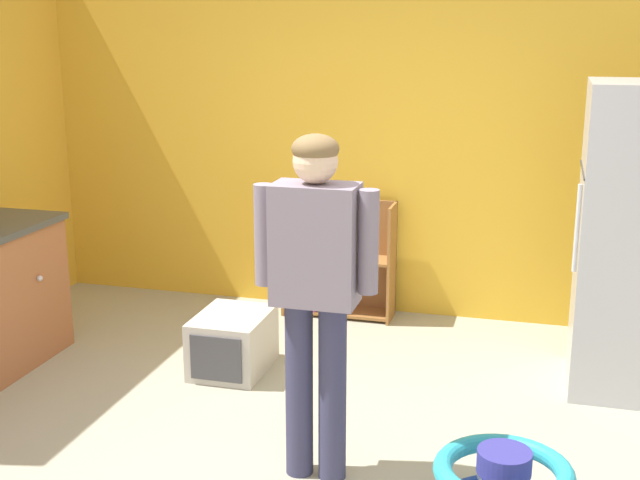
# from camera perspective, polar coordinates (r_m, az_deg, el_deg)

# --- Properties ---
(ground_plane) EXTENTS (12.00, 12.00, 0.00)m
(ground_plane) POSITION_cam_1_polar(r_m,az_deg,el_deg) (4.26, -1.54, -14.74)
(ground_plane) COLOR #A3A28A
(ground_plane) RESTS_ON ground
(back_wall) EXTENTS (5.20, 0.06, 2.70)m
(back_wall) POSITION_cam_1_polar(r_m,az_deg,el_deg) (6.03, 4.83, 7.51)
(back_wall) COLOR gold
(back_wall) RESTS_ON ground
(bookshelf) EXTENTS (0.80, 0.28, 0.85)m
(bookshelf) POSITION_cam_1_polar(r_m,az_deg,el_deg) (6.12, 0.85, -1.65)
(bookshelf) COLOR #9A6531
(bookshelf) RESTS_ON ground
(standing_person) EXTENTS (0.57, 0.22, 1.62)m
(standing_person) POSITION_cam_1_polar(r_m,az_deg,el_deg) (3.75, -0.31, -2.61)
(standing_person) COLOR #383858
(standing_person) RESTS_ON ground
(pet_carrier) EXTENTS (0.42, 0.55, 0.36)m
(pet_carrier) POSITION_cam_1_polar(r_m,az_deg,el_deg) (5.21, -5.98, -6.96)
(pet_carrier) COLOR beige
(pet_carrier) RESTS_ON ground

